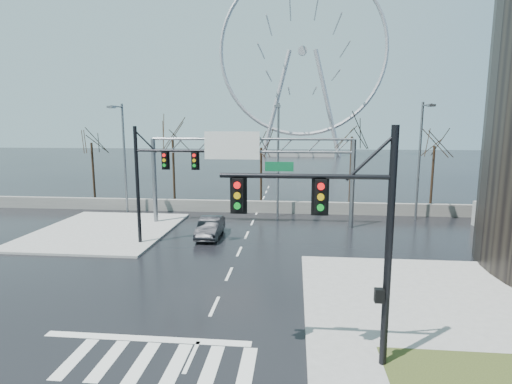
# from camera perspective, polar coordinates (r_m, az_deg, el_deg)

# --- Properties ---
(ground) EXTENTS (260.00, 260.00, 0.00)m
(ground) POSITION_cam_1_polar(r_m,az_deg,el_deg) (18.68, -5.95, -15.92)
(ground) COLOR black
(ground) RESTS_ON ground
(sidewalk_right_ext) EXTENTS (12.00, 10.00, 0.15)m
(sidewalk_right_ext) POSITION_cam_1_polar(r_m,az_deg,el_deg) (21.17, 23.72, -13.34)
(sidewalk_right_ext) COLOR gray
(sidewalk_right_ext) RESTS_ON ground
(sidewalk_far) EXTENTS (10.00, 12.00, 0.15)m
(sidewalk_far) POSITION_cam_1_polar(r_m,az_deg,el_deg) (32.97, -20.76, -5.14)
(sidewalk_far) COLOR gray
(sidewalk_far) RESTS_ON ground
(barrier_wall) EXTENTS (52.00, 0.50, 1.10)m
(barrier_wall) POSITION_cam_1_polar(r_m,az_deg,el_deg) (37.45, 0.14, -2.11)
(barrier_wall) COLOR slate
(barrier_wall) RESTS_ON ground
(signal_mast_near) EXTENTS (5.52, 0.41, 8.00)m
(signal_mast_near) POSITION_cam_1_polar(r_m,az_deg,el_deg) (12.98, 12.77, -4.60)
(signal_mast_near) COLOR black
(signal_mast_near) RESTS_ON ground
(signal_mast_far) EXTENTS (4.72, 0.41, 8.00)m
(signal_mast_far) POSITION_cam_1_polar(r_m,az_deg,el_deg) (27.35, -14.47, 2.46)
(signal_mast_far) COLOR black
(signal_mast_far) RESTS_ON ground
(sign_gantry) EXTENTS (16.36, 0.40, 7.60)m
(sign_gantry) POSITION_cam_1_polar(r_m,az_deg,el_deg) (31.86, -1.40, 4.30)
(sign_gantry) COLOR slate
(sign_gantry) RESTS_ON ground
(streetlight_left) EXTENTS (0.50, 2.55, 10.00)m
(streetlight_left) POSITION_cam_1_polar(r_m,az_deg,el_deg) (38.07, -18.52, 5.70)
(streetlight_left) COLOR slate
(streetlight_left) RESTS_ON ground
(streetlight_mid) EXTENTS (0.50, 2.55, 10.00)m
(streetlight_mid) POSITION_cam_1_polar(r_m,az_deg,el_deg) (34.80, 3.15, 5.88)
(streetlight_mid) COLOR slate
(streetlight_mid) RESTS_ON ground
(streetlight_right) EXTENTS (0.50, 2.55, 10.00)m
(streetlight_right) POSITION_cam_1_polar(r_m,az_deg,el_deg) (36.32, 22.51, 5.33)
(streetlight_right) COLOR slate
(streetlight_right) RESTS_ON ground
(tree_far_left) EXTENTS (3.50, 3.50, 7.00)m
(tree_far_left) POSITION_cam_1_polar(r_m,az_deg,el_deg) (45.95, -22.41, 5.62)
(tree_far_left) COLOR black
(tree_far_left) RESTS_ON ground
(tree_left) EXTENTS (3.75, 3.75, 7.50)m
(tree_left) POSITION_cam_1_polar(r_m,az_deg,el_deg) (42.00, -11.79, 6.40)
(tree_left) COLOR black
(tree_left) RESTS_ON ground
(tree_center) EXTENTS (3.25, 3.25, 6.50)m
(tree_center) POSITION_cam_1_polar(r_m,az_deg,el_deg) (41.29, 0.74, 5.43)
(tree_center) COLOR black
(tree_center) RESTS_ON ground
(tree_right) EXTENTS (3.90, 3.90, 7.80)m
(tree_right) POSITION_cam_1_polar(r_m,az_deg,el_deg) (40.46, 13.51, 6.58)
(tree_right) COLOR black
(tree_right) RESTS_ON ground
(tree_far_right) EXTENTS (3.40, 3.40, 6.80)m
(tree_far_right) POSITION_cam_1_polar(r_m,az_deg,el_deg) (42.81, 24.08, 5.09)
(tree_far_right) COLOR black
(tree_far_right) RESTS_ON ground
(ferris_wheel) EXTENTS (45.00, 6.00, 50.91)m
(ferris_wheel) POSITION_cam_1_polar(r_m,az_deg,el_deg) (113.03, 6.64, 18.46)
(ferris_wheel) COLOR gray
(ferris_wheel) RESTS_ON ground
(car) EXTENTS (1.59, 4.41, 1.44)m
(car) POSITION_cam_1_polar(r_m,az_deg,el_deg) (29.37, -6.56, -5.01)
(car) COLOR black
(car) RESTS_ON ground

